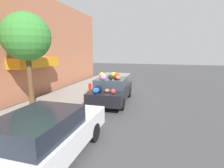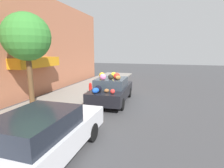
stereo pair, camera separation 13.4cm
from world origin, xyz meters
The scene contains 7 objects.
ground_plane centered at (0.00, 0.00, 0.00)m, with size 60.00×60.00×0.00m, color #424244.
sidewalk_curb centered at (0.00, 2.70, 0.06)m, with size 24.00×3.20×0.13m.
building_facade centered at (-0.03, 4.92, 3.13)m, with size 18.00×1.20×6.36m.
street_tree centered at (-2.43, 3.23, 3.42)m, with size 2.16×2.16×4.40m.
fire_hydrant centered at (0.99, 1.70, 0.47)m, with size 0.20×0.20×0.70m.
art_car centered at (-0.05, -0.06, 0.73)m, with size 4.12×1.97×1.71m.
parked_car_plain centered at (-5.76, 0.01, 0.71)m, with size 4.48×1.77×1.38m.
Camera 1 is at (-9.10, -2.75, 2.83)m, focal length 28.00 mm.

